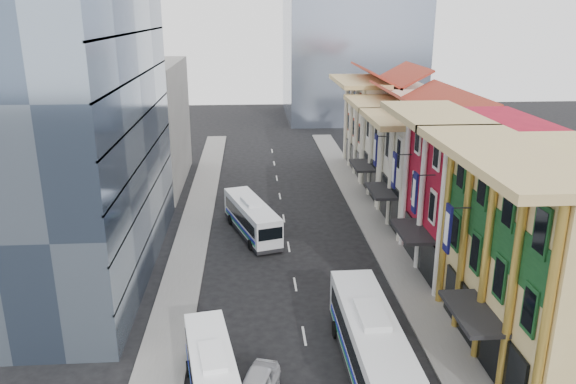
{
  "coord_description": "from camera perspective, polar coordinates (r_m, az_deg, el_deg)",
  "views": [
    {
      "loc": [
        -3.11,
        -22.58,
        19.43
      ],
      "look_at": [
        -0.2,
        19.88,
        5.68
      ],
      "focal_mm": 35.0,
      "sensor_mm": 36.0,
      "label": 1
    }
  ],
  "objects": [
    {
      "name": "shophouse_cream_mid",
      "position": [
        62.24,
        12.19,
        4.1
      ],
      "size": [
        8.0,
        9.0,
        10.0
      ],
      "primitive_type": "cube",
      "color": "silver",
      "rests_on": "ground"
    },
    {
      "name": "sidewalk_left",
      "position": [
        48.89,
        -9.97,
        -5.7
      ],
      "size": [
        3.0,
        90.0,
        0.15
      ],
      "primitive_type": "cube",
      "color": "slate",
      "rests_on": "ground"
    },
    {
      "name": "shophouse_cream_near",
      "position": [
        53.94,
        14.74,
        1.79
      ],
      "size": [
        8.0,
        9.0,
        10.0
      ],
      "primitive_type": "cube",
      "color": "silver",
      "rests_on": "ground"
    },
    {
      "name": "bus_left_far",
      "position": [
        50.91,
        -3.71,
        -2.55
      ],
      "size": [
        5.36,
        10.63,
        3.33
      ],
      "primitive_type": null,
      "rotation": [
        0.0,
        0.0,
        0.3
      ],
      "color": "silver",
      "rests_on": "ground"
    },
    {
      "name": "shophouse_cream_far",
      "position": [
        72.04,
        9.97,
        6.49
      ],
      "size": [
        8.0,
        12.0,
        11.0
      ],
      "primitive_type": "cube",
      "color": "silver",
      "rests_on": "ground"
    },
    {
      "name": "shophouse_red",
      "position": [
        45.16,
        18.55,
        -0.35
      ],
      "size": [
        8.0,
        10.0,
        12.0
      ],
      "primitive_type": "cube",
      "color": "maroon",
      "rests_on": "ground"
    },
    {
      "name": "sidewalk_right",
      "position": [
        49.96,
        9.88,
        -5.16
      ],
      "size": [
        3.0,
        90.0,
        0.15
      ],
      "primitive_type": "cube",
      "color": "slate",
      "rests_on": "ground"
    },
    {
      "name": "office_block_far",
      "position": [
        67.01,
        -15.04,
        6.61
      ],
      "size": [
        10.0,
        18.0,
        14.0
      ],
      "primitive_type": "cube",
      "color": "gray",
      "rests_on": "ground"
    },
    {
      "name": "bus_left_near",
      "position": [
        30.33,
        -7.56,
        -18.39
      ],
      "size": [
        3.92,
        9.9,
        3.09
      ],
      "primitive_type": null,
      "rotation": [
        0.0,
        0.0,
        0.18
      ],
      "color": "white",
      "rests_on": "ground"
    },
    {
      "name": "bus_right",
      "position": [
        32.64,
        8.36,
        -14.77
      ],
      "size": [
        2.95,
        11.91,
        3.81
      ],
      "primitive_type": null,
      "rotation": [
        0.0,
        0.0,
        0.01
      ],
      "color": "silver",
      "rests_on": "ground"
    },
    {
      "name": "shophouse_tan",
      "position": [
        35.12,
        25.8,
        -6.47
      ],
      "size": [
        8.0,
        14.0,
        12.0
      ],
      "primitive_type": "cube",
      "color": "tan",
      "rests_on": "ground"
    },
    {
      "name": "office_tower",
      "position": [
        44.06,
        -22.69,
        10.79
      ],
      "size": [
        12.0,
        26.0,
        30.0
      ],
      "primitive_type": "cube",
      "color": "#425269",
      "rests_on": "ground"
    }
  ]
}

